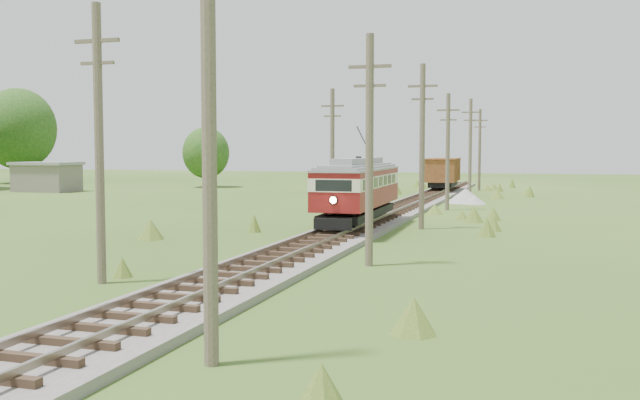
% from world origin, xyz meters
% --- Properties ---
extents(railbed_main, '(3.60, 96.00, 0.57)m').
position_xyz_m(railbed_main, '(0.00, 34.00, 0.19)').
color(railbed_main, '#605B54').
rests_on(railbed_main, ground).
extents(streetcar, '(2.87, 11.13, 5.05)m').
position_xyz_m(streetcar, '(0.00, 29.56, 2.41)').
color(streetcar, black).
rests_on(streetcar, ground).
extents(gondola, '(3.24, 9.03, 2.96)m').
position_xyz_m(gondola, '(0.00, 65.06, 2.16)').
color(gondola, black).
rests_on(gondola, ground).
extents(gravel_pile, '(3.33, 3.54, 1.21)m').
position_xyz_m(gravel_pile, '(3.73, 51.23, 0.57)').
color(gravel_pile, gray).
rests_on(gravel_pile, ground).
extents(utility_pole_r_1, '(0.30, 0.30, 8.80)m').
position_xyz_m(utility_pole_r_1, '(3.10, 5.00, 4.40)').
color(utility_pole_r_1, brown).
rests_on(utility_pole_r_1, ground).
extents(utility_pole_r_2, '(1.60, 0.30, 8.60)m').
position_xyz_m(utility_pole_r_2, '(3.30, 18.00, 4.42)').
color(utility_pole_r_2, brown).
rests_on(utility_pole_r_2, ground).
extents(utility_pole_r_3, '(1.60, 0.30, 9.00)m').
position_xyz_m(utility_pole_r_3, '(3.20, 31.00, 4.63)').
color(utility_pole_r_3, brown).
rests_on(utility_pole_r_3, ground).
extents(utility_pole_r_4, '(1.60, 0.30, 8.40)m').
position_xyz_m(utility_pole_r_4, '(3.00, 44.00, 4.32)').
color(utility_pole_r_4, brown).
rests_on(utility_pole_r_4, ground).
extents(utility_pole_r_5, '(1.60, 0.30, 8.90)m').
position_xyz_m(utility_pole_r_5, '(3.40, 57.00, 4.58)').
color(utility_pole_r_5, brown).
rests_on(utility_pole_r_5, ground).
extents(utility_pole_r_6, '(1.60, 0.30, 8.70)m').
position_xyz_m(utility_pole_r_6, '(3.20, 70.00, 4.47)').
color(utility_pole_r_6, brown).
rests_on(utility_pole_r_6, ground).
extents(utility_pole_l_a, '(1.60, 0.30, 9.00)m').
position_xyz_m(utility_pole_l_a, '(-4.20, 12.00, 4.63)').
color(utility_pole_l_a, brown).
rests_on(utility_pole_l_a, ground).
extents(utility_pole_l_b, '(1.60, 0.30, 8.60)m').
position_xyz_m(utility_pole_l_b, '(-4.50, 40.00, 4.42)').
color(utility_pole_l_b, brown).
rests_on(utility_pole_l_b, ground).
extents(tree_left_5, '(9.66, 9.66, 12.44)m').
position_xyz_m(tree_left_5, '(-56.00, 70.00, 7.12)').
color(tree_left_5, '#38281C').
rests_on(tree_left_5, ground).
extents(tree_mid_a, '(5.46, 5.46, 7.03)m').
position_xyz_m(tree_mid_a, '(-28.00, 68.00, 4.02)').
color(tree_mid_a, '#38281C').
rests_on(tree_mid_a, ground).
extents(shed, '(6.40, 4.40, 3.10)m').
position_xyz_m(shed, '(-40.00, 55.00, 1.57)').
color(shed, slate).
rests_on(shed, ground).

